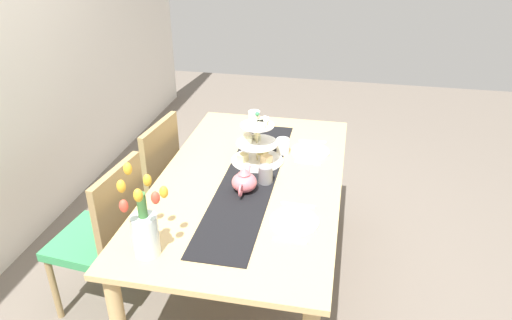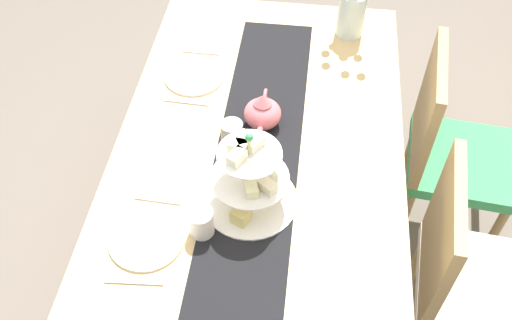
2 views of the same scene
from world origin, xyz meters
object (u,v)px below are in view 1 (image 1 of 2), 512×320
Objects in this scene: dining_table at (250,194)px; mug_white_text at (283,146)px; knife_left at (298,205)px; knife_right at (312,141)px; chair_left at (105,233)px; tiered_cake_stand at (257,145)px; chair_right at (147,180)px; dinner_plate_left at (294,221)px; mug_grey at (265,174)px; teapot at (244,182)px; fork_left at (290,240)px; tulip_vase at (145,226)px; fork_right at (307,163)px; cream_jug at (254,117)px; dinner_plate_right at (310,151)px.

dining_table is 0.39m from mug_white_text.
knife_right is at bearing 0.00° from knife_left.
chair_left is 0.96m from tiered_cake_stand.
tiered_cake_stand reaches higher than dining_table.
chair_right is 1.07m from knife_right.
knife_left is at bearing -145.31° from tiered_cake_stand.
dinner_plate_left is 2.42× the size of mug_grey.
teapot is 1.40× the size of knife_right.
teapot is 1.04× the size of dinner_plate_left.
mug_white_text is (0.84, 0.16, 0.04)m from fork_left.
dinner_plate_left is at bearing -59.37° from tulip_vase.
knife_right is at bearing 0.00° from fork_left.
dining_table is 0.61m from knife_right.
mug_grey is (0.33, 0.20, 0.05)m from dinner_plate_left.
dining_table is 10.34× the size of knife_left.
chair_left is at bearing 48.68° from tulip_vase.
knife_left and fork_right have the same top height.
fork_right is (0.45, 0.00, 0.00)m from knife_left.
tiered_cake_stand is (-0.03, -0.72, 0.34)m from chair_right.
tiered_cake_stand is 0.77× the size of tulip_vase.
tiered_cake_stand is at bearing -166.70° from cream_jug.
teapot is at bearing -171.67° from cream_jug.
tulip_vase is at bearing 157.84° from mug_white_text.
fork_right is at bearing 0.00° from dinner_plate_left.
chair_left reaches higher than mug_grey.
cream_jug is at bearing 48.86° from dinner_plate_right.
fork_left is 0.88× the size of knife_left.
chair_left reaches higher than dinner_plate_right.
mug_white_text is at bearing 13.04° from dinner_plate_left.
teapot is at bearing -117.64° from chair_right.
fork_right is at bearing 180.00° from knife_right.
mug_grey is at bearing 154.24° from dinner_plate_right.
fork_right is at bearing -140.68° from cream_jug.
dinner_plate_right is (0.52, -0.29, -0.05)m from teapot.
teapot reaches higher than knife_right.
tiered_cake_stand reaches higher than mug_white_text.
mug_white_text is at bearing 140.20° from knife_right.
teapot is 0.89m from cream_jug.
tulip_vase is 1.12m from mug_white_text.
dinner_plate_left reaches higher than knife_left.
knife_right is at bearing 0.00° from dinner_plate_right.
dining_table is at bearing 159.41° from mug_white_text.
teapot is 2.51× the size of mug_white_text.
fork_left is at bearing 180.00° from dinner_plate_left.
fork_left is at bearing -169.16° from mug_white_text.
teapot is at bearing 38.21° from fork_left.
teapot is 0.47m from fork_right.
tiered_cake_stand reaches higher than knife_left.
fork_left is at bearing 180.00° from fork_right.
fork_right is at bearing -37.83° from teapot.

